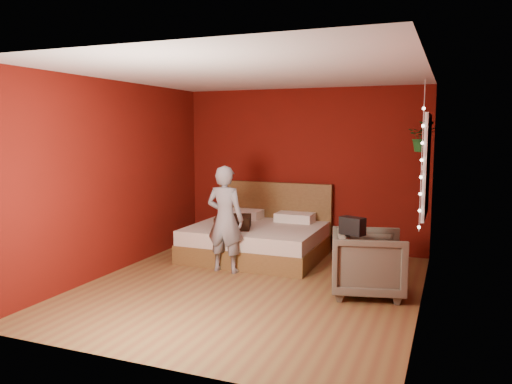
# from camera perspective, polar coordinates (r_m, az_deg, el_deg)

# --- Properties ---
(floor) EXTENTS (4.50, 4.50, 0.00)m
(floor) POSITION_cam_1_polar(r_m,az_deg,el_deg) (6.31, -0.60, -10.77)
(floor) COLOR brown
(floor) RESTS_ON ground
(room_walls) EXTENTS (4.04, 4.54, 2.62)m
(room_walls) POSITION_cam_1_polar(r_m,az_deg,el_deg) (6.01, -0.62, 4.65)
(room_walls) COLOR #5C0F09
(room_walls) RESTS_ON ground
(window) EXTENTS (0.05, 0.97, 1.27)m
(window) POSITION_cam_1_polar(r_m,az_deg,el_deg) (6.48, 18.87, 2.86)
(window) COLOR white
(window) RESTS_ON room_walls
(fairy_lights) EXTENTS (0.04, 0.04, 1.45)m
(fairy_lights) POSITION_cam_1_polar(r_m,az_deg,el_deg) (5.96, 18.38, 2.55)
(fairy_lights) COLOR silver
(fairy_lights) RESTS_ON room_walls
(bed) EXTENTS (1.96, 1.66, 1.08)m
(bed) POSITION_cam_1_polar(r_m,az_deg,el_deg) (7.72, 0.27, -5.29)
(bed) COLOR brown
(bed) RESTS_ON ground
(person) EXTENTS (0.54, 0.36, 1.46)m
(person) POSITION_cam_1_polar(r_m,az_deg,el_deg) (6.81, -3.55, -3.11)
(person) COLOR gray
(person) RESTS_ON ground
(armchair) EXTENTS (1.00, 0.98, 0.76)m
(armchair) POSITION_cam_1_polar(r_m,az_deg,el_deg) (6.08, 12.70, -7.90)
(armchair) COLOR #5A5547
(armchair) RESTS_ON ground
(handbag) EXTENTS (0.31, 0.24, 0.20)m
(handbag) POSITION_cam_1_polar(r_m,az_deg,el_deg) (5.74, 10.96, -3.82)
(handbag) COLOR black
(handbag) RESTS_ON armchair
(throw_pillow) EXTENTS (0.65, 0.65, 0.18)m
(throw_pillow) POSITION_cam_1_polar(r_m,az_deg,el_deg) (7.41, -2.65, -3.45)
(throw_pillow) COLOR black
(throw_pillow) RESTS_ON bed
(hanging_plant) EXTENTS (0.39, 0.35, 0.96)m
(hanging_plant) POSITION_cam_1_polar(r_m,az_deg,el_deg) (7.07, 18.54, 6.01)
(hanging_plant) COLOR silver
(hanging_plant) RESTS_ON room_walls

